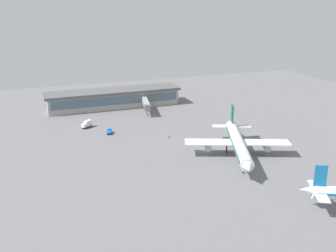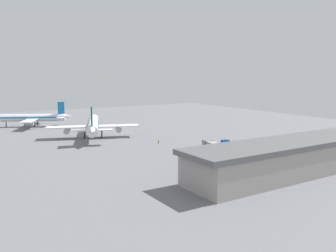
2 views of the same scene
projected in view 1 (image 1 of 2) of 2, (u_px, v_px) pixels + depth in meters
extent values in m
plane|color=slate|center=(205.00, 150.00, 159.56)|extent=(288.00, 288.00, 0.00)
cube|color=#9E9993|center=(113.00, 99.00, 221.33)|extent=(71.73, 15.60, 8.46)
cube|color=#4C6070|center=(117.00, 101.00, 213.86)|extent=(68.86, 0.30, 4.35)
cube|color=#59595B|center=(113.00, 91.00, 219.83)|extent=(74.60, 16.23, 1.45)
cylinder|color=white|center=(238.00, 143.00, 151.41)|extent=(20.10, 41.56, 4.71)
cone|color=white|center=(248.00, 168.00, 129.73)|extent=(5.89, 6.02, 4.47)
cone|color=white|center=(231.00, 123.00, 172.87)|extent=(5.67, 6.86, 3.77)
cube|color=#0C593F|center=(238.00, 142.00, 151.30)|extent=(19.55, 40.00, 0.85)
cube|color=white|center=(237.00, 142.00, 153.59)|extent=(40.35, 21.30, 0.42)
cylinder|color=#A5A8AD|center=(266.00, 147.00, 153.85)|extent=(4.45, 6.13, 2.59)
cylinder|color=#A5A8AD|center=(208.00, 146.00, 154.35)|extent=(4.45, 6.13, 2.59)
cube|color=white|center=(232.00, 126.00, 169.56)|extent=(16.54, 9.54, 0.34)
cube|color=#0C593F|center=(232.00, 114.00, 167.80)|extent=(1.98, 4.01, 7.54)
cylinder|color=black|center=(244.00, 169.00, 138.42)|extent=(0.57, 0.57, 3.30)
cylinder|color=black|center=(246.00, 150.00, 155.82)|extent=(0.57, 0.57, 3.30)
cylinder|color=black|center=(227.00, 150.00, 155.99)|extent=(0.57, 0.57, 3.30)
cone|color=white|center=(308.00, 190.00, 115.20)|extent=(5.98, 5.13, 3.24)
cube|color=white|center=(319.00, 191.00, 114.98)|extent=(9.09, 14.04, 0.29)
cube|color=#1972B2|center=(321.00, 176.00, 113.46)|extent=(3.37, 1.94, 6.49)
cube|color=black|center=(110.00, 132.00, 178.97)|extent=(2.91, 4.73, 0.30)
cube|color=#1966B2|center=(110.00, 130.00, 179.97)|extent=(2.28, 2.21, 1.20)
cube|color=#3F596B|center=(110.00, 129.00, 180.66)|extent=(1.57, 0.46, 0.67)
cube|color=#1966B2|center=(109.00, 132.00, 177.98)|extent=(2.47, 2.98, 0.60)
cylinder|color=black|center=(108.00, 132.00, 180.38)|extent=(0.49, 0.85, 0.80)
cylinder|color=black|center=(112.00, 132.00, 180.57)|extent=(0.49, 0.85, 0.80)
cylinder|color=black|center=(107.00, 134.00, 177.47)|extent=(0.49, 0.85, 0.80)
cylinder|color=black|center=(112.00, 134.00, 177.66)|extent=(0.49, 0.85, 0.80)
cube|color=black|center=(87.00, 126.00, 187.12)|extent=(5.53, 5.03, 0.30)
cube|color=white|center=(84.00, 126.00, 185.27)|extent=(2.60, 2.61, 1.60)
cube|color=#3F596B|center=(83.00, 125.00, 184.50)|extent=(1.08, 1.28, 0.90)
cube|color=white|center=(88.00, 123.00, 187.41)|extent=(4.14, 3.88, 2.60)
cylinder|color=black|center=(86.00, 128.00, 185.10)|extent=(0.81, 0.74, 0.80)
cylinder|color=black|center=(82.00, 128.00, 186.02)|extent=(0.81, 0.74, 0.80)
cylinder|color=black|center=(91.00, 126.00, 188.32)|extent=(0.81, 0.74, 0.80)
cylinder|color=black|center=(88.00, 125.00, 189.23)|extent=(0.81, 0.74, 0.80)
cylinder|color=#1E2338|center=(169.00, 137.00, 173.55)|extent=(0.32, 0.32, 0.85)
cylinder|color=yellow|center=(169.00, 135.00, 173.32)|extent=(0.38, 0.38, 0.60)
sphere|color=tan|center=(169.00, 135.00, 173.20)|extent=(0.22, 0.22, 0.22)
cylinder|color=yellow|center=(169.00, 135.00, 173.24)|extent=(0.10, 0.10, 0.54)
cylinder|color=yellow|center=(170.00, 135.00, 173.40)|extent=(0.10, 0.10, 0.54)
cube|color=#9E9993|center=(146.00, 103.00, 210.55)|extent=(5.90, 16.86, 2.80)
cylinder|color=slate|center=(147.00, 112.00, 206.10)|extent=(0.90, 0.90, 3.80)
cube|color=slate|center=(148.00, 107.00, 201.78)|extent=(3.54, 2.98, 3.08)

